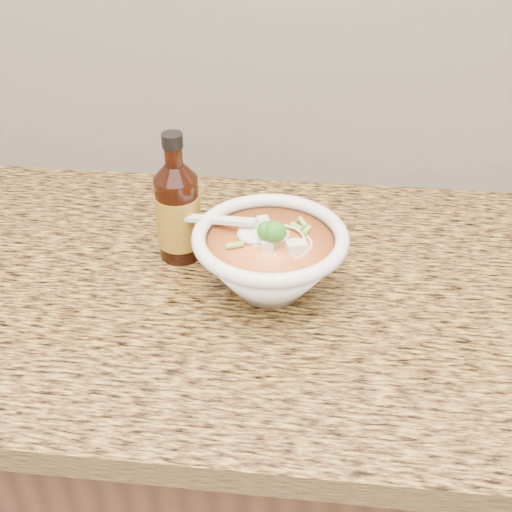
# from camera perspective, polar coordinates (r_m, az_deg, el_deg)

# --- Properties ---
(cabinet) EXTENTS (4.00, 0.65, 0.86)m
(cabinet) POSITION_cam_1_polar(r_m,az_deg,el_deg) (1.30, 0.91, -18.68)
(cabinet) COLOR #351B10
(cabinet) RESTS_ON ground
(counter_slab) EXTENTS (4.00, 0.68, 0.04)m
(counter_slab) POSITION_cam_1_polar(r_m,az_deg,el_deg) (0.97, 1.16, -2.99)
(counter_slab) COLOR #A2823B
(counter_slab) RESTS_ON cabinet
(soup_bowl) EXTENTS (0.24, 0.22, 0.12)m
(soup_bowl) POSITION_cam_1_polar(r_m,az_deg,el_deg) (0.91, 1.23, -0.33)
(soup_bowl) COLOR silver
(soup_bowl) RESTS_ON counter_slab
(hot_sauce_bottle) EXTENTS (0.08, 0.08, 0.21)m
(hot_sauce_bottle) POSITION_cam_1_polar(r_m,az_deg,el_deg) (0.98, -6.94, 3.89)
(hot_sauce_bottle) COLOR #371107
(hot_sauce_bottle) RESTS_ON counter_slab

